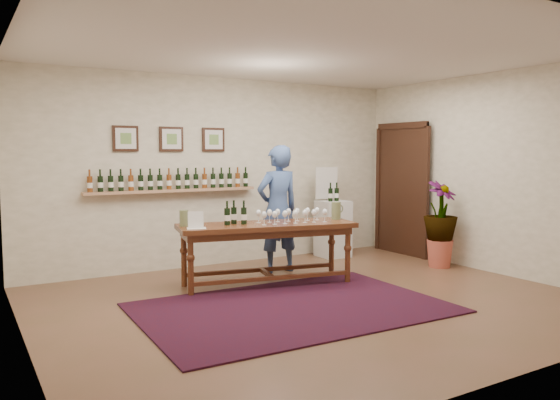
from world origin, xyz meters
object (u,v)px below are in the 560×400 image
person (278,209)px  tasting_table (267,233)px  potted_plant (440,224)px  display_pedestal (333,229)px

person → tasting_table: bearing=47.7°
potted_plant → person: (-2.22, 0.96, 0.25)m
tasting_table → potted_plant: size_ratio=2.13×
potted_plant → person: 2.43m
potted_plant → person: person is taller
tasting_table → person: 0.81m
tasting_table → display_pedestal: display_pedestal is taller
tasting_table → person: person is taller
tasting_table → display_pedestal: bearing=42.8°
potted_plant → display_pedestal: bearing=120.3°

